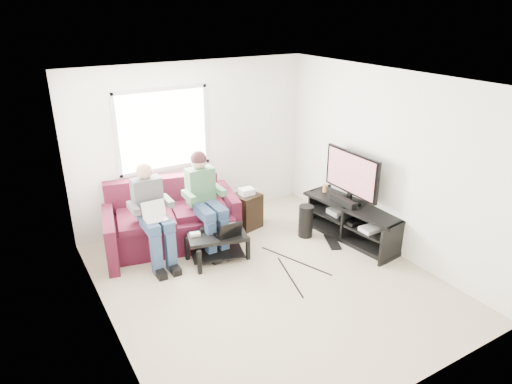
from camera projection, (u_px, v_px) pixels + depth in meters
floor at (267, 280)px, 6.05m from camera, size 4.50×4.50×0.00m
ceiling at (269, 81)px, 5.05m from camera, size 4.50×4.50×0.00m
wall_back at (194, 144)px, 7.34m from camera, size 4.50×0.00×4.50m
wall_front at (412, 277)px, 3.76m from camera, size 4.50×0.00×4.50m
wall_left at (101, 227)px, 4.61m from camera, size 0.00×4.50×4.50m
wall_right at (387, 162)px, 6.49m from camera, size 0.00×4.50×4.50m
window at (163, 130)px, 6.97m from camera, size 1.48×0.04×1.28m
sofa at (172, 222)px, 6.88m from camera, size 2.22×1.30×0.95m
person_left at (152, 210)px, 6.22m from camera, size 0.40×0.71×1.40m
person_right at (205, 194)px, 6.59m from camera, size 0.40×0.71×1.44m
laptop_silver at (156, 215)px, 6.11m from camera, size 0.37×0.31×0.24m
coffee_table at (217, 241)px, 6.42m from camera, size 0.91×0.69×0.40m
laptop_black at (227, 227)px, 6.33m from camera, size 0.39×0.32×0.24m
controller_a at (195, 234)px, 6.34m from camera, size 0.15×0.12×0.04m
controller_b at (205, 229)px, 6.47m from camera, size 0.16×0.12×0.04m
controller_c at (231, 224)px, 6.63m from camera, size 0.16×0.12×0.04m
tv_stand at (352, 223)px, 7.05m from camera, size 0.73×1.75×0.56m
tv at (351, 175)px, 6.83m from camera, size 0.12×1.10×0.81m
soundbar at (343, 201)px, 6.93m from camera, size 0.12×0.50×0.10m
drink_cup at (325, 188)px, 7.39m from camera, size 0.08×0.08×0.12m
console_white at (371, 229)px, 6.70m from camera, size 0.30×0.22×0.06m
console_grey at (340, 211)px, 7.26m from camera, size 0.34×0.26×0.08m
console_black at (355, 220)px, 6.98m from camera, size 0.38×0.30×0.07m
subwoofer at (306, 221)px, 7.10m from camera, size 0.23×0.23×0.51m
keyboard_floor at (332, 242)px, 6.98m from camera, size 0.34×0.49×0.03m
end_table at (247, 210)px, 7.39m from camera, size 0.38×0.38×0.67m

